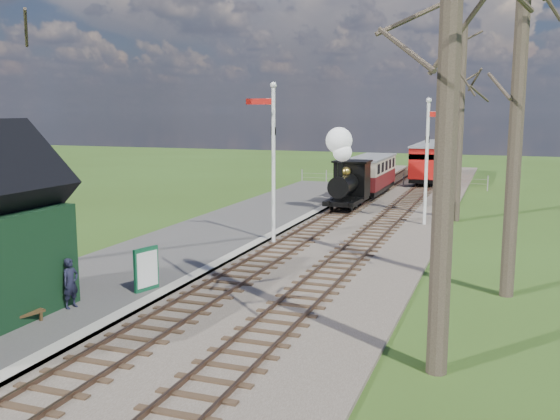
{
  "coord_description": "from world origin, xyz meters",
  "views": [
    {
      "loc": [
        7.57,
        -6.14,
        5.18
      ],
      "look_at": [
        -0.01,
        14.83,
        1.6
      ],
      "focal_mm": 40.0,
      "sensor_mm": 36.0,
      "label": 1
    }
  ],
  "objects_px": {
    "semaphore_far": "(429,152)",
    "red_carriage_b": "(437,157)",
    "bench": "(10,309)",
    "red_carriage_a": "(429,163)",
    "semaphore_near": "(272,152)",
    "locomotive": "(347,174)",
    "coach": "(371,173)",
    "sign_board": "(146,269)",
    "person": "(71,283)"
  },
  "relations": [
    {
      "from": "red_carriage_a",
      "to": "sign_board",
      "type": "height_order",
      "value": "red_carriage_a"
    },
    {
      "from": "semaphore_far",
      "to": "red_carriage_a",
      "type": "distance_m",
      "value": 16.08
    },
    {
      "from": "person",
      "to": "coach",
      "type": "bearing_deg",
      "value": 4.59
    },
    {
      "from": "semaphore_near",
      "to": "red_carriage_a",
      "type": "bearing_deg",
      "value": 81.25
    },
    {
      "from": "locomotive",
      "to": "red_carriage_a",
      "type": "height_order",
      "value": "locomotive"
    },
    {
      "from": "red_carriage_b",
      "to": "person",
      "type": "xyz_separation_m",
      "value": [
        -5.23,
        -36.94,
        -0.71
      ]
    },
    {
      "from": "semaphore_far",
      "to": "red_carriage_b",
      "type": "distance_m",
      "value": 21.53
    },
    {
      "from": "semaphore_near",
      "to": "person",
      "type": "xyz_separation_m",
      "value": [
        -1.86,
        -9.56,
        -2.78
      ]
    },
    {
      "from": "sign_board",
      "to": "bench",
      "type": "xyz_separation_m",
      "value": [
        -1.45,
        -3.59,
        -0.22
      ]
    },
    {
      "from": "bench",
      "to": "semaphore_far",
      "type": "bearing_deg",
      "value": 66.41
    },
    {
      "from": "red_carriage_a",
      "to": "bench",
      "type": "distance_m",
      "value": 33.53
    },
    {
      "from": "person",
      "to": "semaphore_near",
      "type": "bearing_deg",
      "value": -0.29
    },
    {
      "from": "red_carriage_b",
      "to": "locomotive",
      "type": "bearing_deg",
      "value": -98.02
    },
    {
      "from": "sign_board",
      "to": "bench",
      "type": "height_order",
      "value": "sign_board"
    },
    {
      "from": "semaphore_far",
      "to": "red_carriage_b",
      "type": "bearing_deg",
      "value": 94.74
    },
    {
      "from": "red_carriage_a",
      "to": "person",
      "type": "height_order",
      "value": "red_carriage_a"
    },
    {
      "from": "red_carriage_a",
      "to": "red_carriage_b",
      "type": "distance_m",
      "value": 5.5
    },
    {
      "from": "semaphore_near",
      "to": "locomotive",
      "type": "distance_m",
      "value": 9.05
    },
    {
      "from": "semaphore_far",
      "to": "red_carriage_b",
      "type": "height_order",
      "value": "semaphore_far"
    },
    {
      "from": "sign_board",
      "to": "bench",
      "type": "bearing_deg",
      "value": -112.03
    },
    {
      "from": "coach",
      "to": "bench",
      "type": "height_order",
      "value": "coach"
    },
    {
      "from": "red_carriage_b",
      "to": "person",
      "type": "height_order",
      "value": "red_carriage_b"
    },
    {
      "from": "red_carriage_b",
      "to": "sign_board",
      "type": "relative_size",
      "value": 4.36
    },
    {
      "from": "semaphore_near",
      "to": "red_carriage_a",
      "type": "height_order",
      "value": "semaphore_near"
    },
    {
      "from": "sign_board",
      "to": "person",
      "type": "height_order",
      "value": "person"
    },
    {
      "from": "semaphore_far",
      "to": "red_carriage_a",
      "type": "xyz_separation_m",
      "value": [
        -1.77,
        15.88,
        -1.8
      ]
    },
    {
      "from": "semaphore_near",
      "to": "red_carriage_a",
      "type": "relative_size",
      "value": 1.17
    },
    {
      "from": "bench",
      "to": "red_carriage_a",
      "type": "bearing_deg",
      "value": 80.19
    },
    {
      "from": "red_carriage_a",
      "to": "bench",
      "type": "height_order",
      "value": "red_carriage_a"
    },
    {
      "from": "red_carriage_a",
      "to": "red_carriage_b",
      "type": "height_order",
      "value": "same"
    },
    {
      "from": "bench",
      "to": "red_carriage_b",
      "type": "bearing_deg",
      "value": 81.57
    },
    {
      "from": "locomotive",
      "to": "red_carriage_a",
      "type": "bearing_deg",
      "value": 78.66
    },
    {
      "from": "coach",
      "to": "red_carriage_b",
      "type": "height_order",
      "value": "red_carriage_b"
    },
    {
      "from": "semaphore_near",
      "to": "person",
      "type": "height_order",
      "value": "semaphore_near"
    },
    {
      "from": "red_carriage_b",
      "to": "bench",
      "type": "bearing_deg",
      "value": -98.43
    },
    {
      "from": "person",
      "to": "semaphore_far",
      "type": "bearing_deg",
      "value": -13.51
    },
    {
      "from": "locomotive",
      "to": "sign_board",
      "type": "bearing_deg",
      "value": -95.73
    },
    {
      "from": "coach",
      "to": "red_carriage_a",
      "type": "height_order",
      "value": "red_carriage_a"
    },
    {
      "from": "semaphore_far",
      "to": "coach",
      "type": "xyz_separation_m",
      "value": [
        -4.37,
        8.92,
        -1.93
      ]
    },
    {
      "from": "semaphore_near",
      "to": "semaphore_far",
      "type": "height_order",
      "value": "semaphore_near"
    },
    {
      "from": "semaphore_near",
      "to": "locomotive",
      "type": "relative_size",
      "value": 1.49
    },
    {
      "from": "coach",
      "to": "person",
      "type": "relative_size",
      "value": 5.16
    },
    {
      "from": "red_carriage_b",
      "to": "person",
      "type": "bearing_deg",
      "value": -98.06
    },
    {
      "from": "person",
      "to": "red_carriage_b",
      "type": "bearing_deg",
      "value": 2.67
    },
    {
      "from": "red_carriage_a",
      "to": "person",
      "type": "distance_m",
      "value": 31.88
    },
    {
      "from": "bench",
      "to": "person",
      "type": "xyz_separation_m",
      "value": [
        0.48,
        1.59,
        0.26
      ]
    },
    {
      "from": "coach",
      "to": "person",
      "type": "distance_m",
      "value": 24.62
    },
    {
      "from": "coach",
      "to": "sign_board",
      "type": "relative_size",
      "value": 5.45
    },
    {
      "from": "semaphore_near",
      "to": "coach",
      "type": "distance_m",
      "value": 15.1
    },
    {
      "from": "red_carriage_a",
      "to": "person",
      "type": "relative_size",
      "value": 4.12
    }
  ]
}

